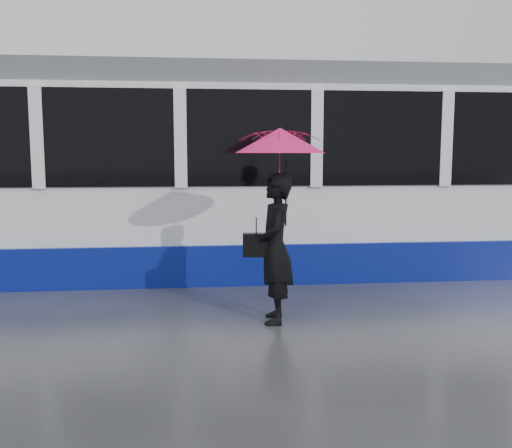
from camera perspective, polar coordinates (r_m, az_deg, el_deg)
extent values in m
plane|color=#2A2A2E|center=(7.37, -6.68, -8.55)|extent=(90.00, 90.00, 0.00)
cube|color=#3F3D38|center=(9.10, -6.57, -5.47)|extent=(34.00, 0.07, 0.02)
cube|color=#3F3D38|center=(10.51, -6.51, -3.76)|extent=(34.00, 0.07, 0.02)
imported|color=black|center=(6.66, 1.93, -2.45)|extent=(0.48, 0.68, 1.76)
imported|color=#F4145B|center=(6.57, 2.40, 5.96)|extent=(1.04, 1.06, 0.88)
cone|color=#F4145B|center=(6.57, 2.41, 8.35)|extent=(1.12, 1.12, 0.29)
cylinder|color=black|center=(6.58, 2.42, 9.79)|extent=(0.01, 0.01, 0.07)
cylinder|color=black|center=(6.62, 3.02, 3.11)|extent=(0.02, 0.02, 0.77)
cube|color=black|center=(6.64, 0.03, -2.10)|extent=(0.32, 0.16, 0.27)
cylinder|color=black|center=(6.61, 0.03, -0.16)|extent=(0.01, 0.01, 0.18)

